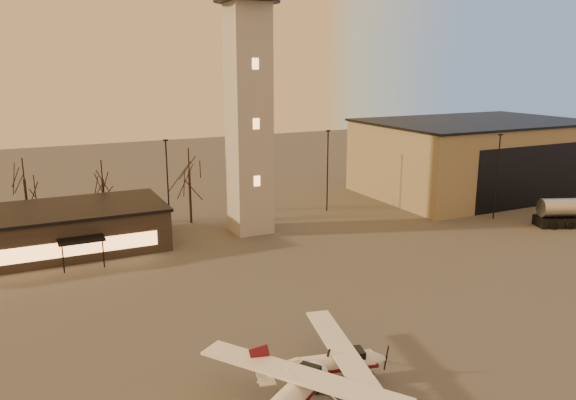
{
  "coord_description": "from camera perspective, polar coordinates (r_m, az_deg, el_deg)",
  "views": [
    {
      "loc": [
        -22.3,
        -25.36,
        17.97
      ],
      "look_at": [
        -3.66,
        13.0,
        7.61
      ],
      "focal_mm": 35.0,
      "sensor_mm": 36.0,
      "label": 1
    }
  ],
  "objects": [
    {
      "name": "tree_row",
      "position": [
        66.19,
        -18.03,
        2.51
      ],
      "size": [
        37.2,
        9.2,
        8.8
      ],
      "color": "black",
      "rests_on": "ground"
    },
    {
      "name": "light_poles",
      "position": [
        62.08,
        -3.82,
        1.95
      ],
      "size": [
        58.5,
        12.25,
        10.14
      ],
      "color": "black",
      "rests_on": "ground"
    },
    {
      "name": "hangar",
      "position": [
        84.17,
        18.4,
        4.2
      ],
      "size": [
        30.6,
        20.6,
        10.3
      ],
      "color": "#8C795C",
      "rests_on": "ground"
    },
    {
      "name": "fuel_truck",
      "position": [
        71.59,
        27.14,
        -1.36
      ],
      "size": [
        9.05,
        5.61,
        3.25
      ],
      "rotation": [
        0.0,
        0.0,
        -0.39
      ],
      "color": "black",
      "rests_on": "ground"
    },
    {
      "name": "cessna_front",
      "position": [
        33.72,
        4.96,
        -16.58
      ],
      "size": [
        8.6,
        10.79,
        2.97
      ],
      "rotation": [
        0.0,
        0.0,
        -0.22
      ],
      "color": "white",
      "rests_on": "ground"
    },
    {
      "name": "terminal",
      "position": [
        59.48,
        -24.67,
        -3.05
      ],
      "size": [
        25.4,
        12.2,
        4.3
      ],
      "color": "black",
      "rests_on": "ground"
    },
    {
      "name": "control_tower",
      "position": [
        59.71,
        -4.07,
        12.04
      ],
      "size": [
        6.8,
        6.8,
        32.6
      ],
      "color": "#A09D98",
      "rests_on": "ground"
    },
    {
      "name": "cessna_rear",
      "position": [
        30.9,
        0.91,
        -19.38
      ],
      "size": [
        9.72,
        10.72,
        3.29
      ],
      "rotation": [
        0.0,
        0.0,
        0.6
      ],
      "color": "white",
      "rests_on": "ground"
    },
    {
      "name": "ground",
      "position": [
        38.26,
        14.04,
        -14.81
      ],
      "size": [
        220.0,
        220.0,
        0.0
      ],
      "primitive_type": "plane",
      "color": "#43413E",
      "rests_on": "ground"
    }
  ]
}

